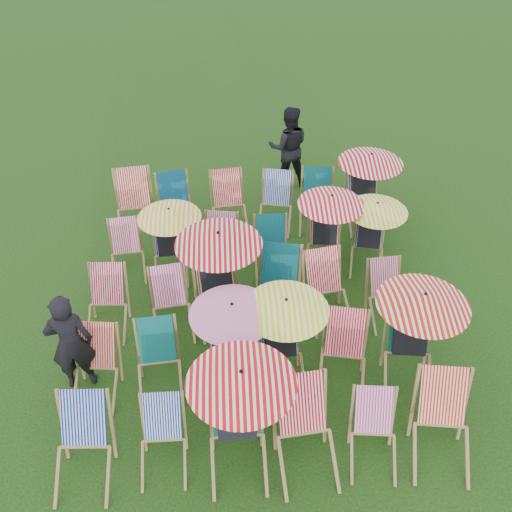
{
  "coord_description": "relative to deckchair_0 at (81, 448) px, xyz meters",
  "views": [
    {
      "loc": [
        -0.3,
        -5.85,
        6.15
      ],
      "look_at": [
        0.06,
        0.44,
        0.9
      ],
      "focal_mm": 40.0,
      "sensor_mm": 36.0,
      "label": 1
    }
  ],
  "objects": [
    {
      "name": "ground",
      "position": [
        2.03,
        2.27,
        -0.48
      ],
      "size": [
        100.0,
        100.0,
        0.0
      ],
      "primitive_type": "plane",
      "color": "black",
      "rests_on": "ground"
    },
    {
      "name": "deckchair_0",
      "position": [
        0.0,
        0.0,
        0.0
      ],
      "size": [
        0.68,
        0.92,
        0.96
      ],
      "rotation": [
        0.0,
        0.0,
        -0.05
      ],
      "color": "olive",
      "rests_on": "ground"
    },
    {
      "name": "deckchair_1",
      "position": [
        0.88,
        0.08,
        -0.07
      ],
      "size": [
        0.55,
        0.76,
        0.82
      ],
      "rotation": [
        0.0,
        0.0,
        0.0
      ],
      "color": "olive",
      "rests_on": "ground"
    },
    {
      "name": "deckchair_2",
      "position": [
        1.75,
        0.1,
        0.27
      ],
      "size": [
        1.21,
        1.26,
        1.43
      ],
      "rotation": [
        0.0,
        0.0,
        0.03
      ],
      "color": "olive",
      "rests_on": "ground"
    },
    {
      "name": "deckchair_3",
      "position": [
        2.5,
        0.01,
        0.03
      ],
      "size": [
        0.78,
        1.01,
        1.03
      ],
      "rotation": [
        0.0,
        0.0,
        0.11
      ],
      "color": "olive",
      "rests_on": "ground"
    },
    {
      "name": "deckchair_4",
      "position": [
        3.3,
        0.02,
        -0.06
      ],
      "size": [
        0.63,
        0.82,
        0.83
      ],
      "rotation": [
        0.0,
        0.0,
        -0.11
      ],
      "color": "olive",
      "rests_on": "ground"
    },
    {
      "name": "deckchair_5",
      "position": [
        4.09,
        0.03,
        0.03
      ],
      "size": [
        0.8,
        1.02,
        1.01
      ],
      "rotation": [
        0.0,
        0.0,
        -0.14
      ],
      "color": "olive",
      "rests_on": "ground"
    },
    {
      "name": "deckchair_6",
      "position": [
        -0.05,
        1.16,
        -0.05
      ],
      "size": [
        0.65,
        0.85,
        0.87
      ],
      "rotation": [
        0.0,
        0.0,
        -0.1
      ],
      "color": "olive",
      "rests_on": "ground"
    },
    {
      "name": "deckchair_7",
      "position": [
        0.75,
        1.21,
        -0.04
      ],
      "size": [
        0.66,
        0.86,
        0.88
      ],
      "rotation": [
        0.0,
        0.0,
        0.09
      ],
      "color": "olive",
      "rests_on": "ground"
    },
    {
      "name": "deckchair_8",
      "position": [
        1.66,
        1.28,
        0.19
      ],
      "size": [
        1.08,
        1.15,
        1.28
      ],
      "rotation": [
        0.0,
        0.0,
        -0.21
      ],
      "color": "olive",
      "rests_on": "ground"
    },
    {
      "name": "deckchair_9",
      "position": [
        2.35,
        1.29,
        0.2
      ],
      "size": [
        1.09,
        1.16,
        1.29
      ],
      "rotation": [
        0.0,
        0.0,
        0.09
      ],
      "color": "olive",
      "rests_on": "ground"
    },
    {
      "name": "deckchair_10",
      "position": [
        3.14,
        1.16,
        -0.02
      ],
      "size": [
        0.78,
        0.96,
        0.93
      ],
      "rotation": [
        0.0,
        0.0,
        -0.2
      ],
      "color": "olive",
      "rests_on": "ground"
    },
    {
      "name": "deckchair_11",
      "position": [
        4.02,
        1.2,
        0.25
      ],
      "size": [
        1.16,
        1.23,
        1.38
      ],
      "rotation": [
        0.0,
        0.0,
        -0.12
      ],
      "color": "olive",
      "rests_on": "ground"
    },
    {
      "name": "deckchair_12",
      "position": [
        -0.07,
        2.33,
        -0.04
      ],
      "size": [
        0.62,
        0.84,
        0.88
      ],
      "rotation": [
        0.0,
        0.0,
        -0.05
      ],
      "color": "olive",
      "rests_on": "ground"
    },
    {
      "name": "deckchair_13",
      "position": [
        0.86,
        2.25,
        -0.05
      ],
      "size": [
        0.7,
        0.88,
        0.87
      ],
      "rotation": [
        0.0,
        0.0,
        0.17
      ],
      "color": "olive",
      "rests_on": "ground"
    },
    {
      "name": "deckchair_14",
      "position": [
        1.54,
        2.45,
        0.28
      ],
      "size": [
        1.22,
        1.32,
        1.45
      ],
      "rotation": [
        0.0,
        0.0,
        0.17
      ],
      "color": "olive",
      "rests_on": "ground"
    },
    {
      "name": "deckchair_15",
      "position": [
        2.38,
        2.39,
        0.03
      ],
      "size": [
        0.84,
        1.05,
        1.02
      ],
      "rotation": [
        0.0,
        0.0,
        -0.19
      ],
      "color": "olive",
      "rests_on": "ground"
    },
    {
      "name": "deckchair_16",
      "position": [
        3.12,
        2.36,
        -0.01
      ],
      "size": [
        0.78,
        0.97,
        0.95
      ],
      "rotation": [
        0.0,
        0.0,
        0.18
      ],
      "color": "olive",
      "rests_on": "ground"
    },
    {
      "name": "deckchair_17",
      "position": [
        3.99,
        2.29,
        -0.07
      ],
      "size": [
        0.61,
        0.81,
        0.83
      ],
      "rotation": [
        0.0,
        0.0,
        0.08
      ],
      "color": "olive",
      "rests_on": "ground"
    },
    {
      "name": "deckchair_18",
      "position": [
        0.08,
        3.53,
        -0.07
      ],
      "size": [
        0.64,
        0.82,
        0.82
      ],
      "rotation": [
        0.0,
        0.0,
        0.14
      ],
      "color": "olive",
      "rests_on": "ground"
    },
    {
      "name": "deckchair_19",
      "position": [
        0.78,
        3.48,
        0.14
      ],
      "size": [
        0.99,
        1.05,
        1.17
      ],
      "rotation": [
        0.0,
        0.0,
        0.08
      ],
      "color": "olive",
      "rests_on": "ground"
    },
    {
      "name": "deckchair_20",
      "position": [
        1.55,
        3.49,
        -0.04
      ],
      "size": [
        0.71,
        0.9,
        0.89
      ],
      "rotation": [
        0.0,
        0.0,
        -0.16
      ],
      "color": "olive",
      "rests_on": "ground"
    },
    {
      "name": "deckchair_21",
      "position": [
        2.38,
        3.39,
        -0.05
      ],
      "size": [
        0.58,
        0.81,
        0.87
      ],
      "rotation": [
        0.0,
        0.0,
        0.01
      ],
      "color": "olive",
      "rests_on": "ground"
    },
    {
      "name": "deckchair_22",
      "position": [
        3.27,
        3.59,
        0.18
      ],
      "size": [
        1.05,
        1.11,
        1.25
      ],
      "rotation": [
        0.0,
        0.0,
        -0.1
      ],
      "color": "olive",
      "rests_on": "ground"
    },
    {
      "name": "deckchair_23",
      "position": [
        3.97,
        3.5,
        0.13
      ],
      "size": [
        0.97,
        1.04,
        1.16
      ],
      "rotation": [
        0.0,
        0.0,
        -0.21
      ],
      "color": "olive",
      "rests_on": "ground"
    },
    {
      "name": "deckchair_24",
      "position": [
        0.1,
        4.64,
        0.03
      ],
      "size": [
        0.8,
        1.03,
        1.03
      ],
      "rotation": [
        0.0,
        0.0,
        0.13
      ],
      "color": "olive",
      "rests_on": "ground"
    },
    {
      "name": "deckchair_25",
      "position": [
        0.81,
        4.64,
        -0.01
      ],
      "size": [
        0.77,
        0.96,
        0.94
      ],
      "rotation": [
        0.0,
        0.0,
        0.18
      ],
      "color": "olive",
      "rests_on": "ground"
    },
    {
      "name": "deckchair_26",
      "position": [
        1.73,
        4.67,
        -0.01
      ],
      "size": [
        0.72,
        0.93,
        0.94
      ],
      "rotation": [
        0.0,
        0.0,
        0.11
      ],
      "color": "olive",
      "rests_on": "ground"
    },
    {
      "name": "deckchair_27",
      "position": [
        2.55,
        4.69,
        -0.03
      ],
      "size": [
        0.73,
        0.92,
        0.9
      ],
      "rotation": [
        0.0,
        0.0,
        -0.18
      ],
      "color": "olive",
      "rests_on": "ground"
    },
    {
      "name": "deckchair_28",
      "position": [
        3.28,
        4.66,
        -0.01
      ],
      "size": [
        0.71,
        0.92,
        0.93
      ],
      "rotation": [
        0.0,
        0.0,
        -0.12
      ],
      "color": "olive",
      "rests_on": "ground"
    },
    {
      "name": "deckchair_29",
      "position": [
        4.13,
        4.69,
        0.21
      ],
      "size": [
        1.11,
        1.16,
        1.32
      ],
      "rotation": [
        0.0,
        0.0,
        0.03
      ],
      "color": "olive",
      "rests_on": "ground"
    },
    {
      "name": "person_left",
      "position": [
        -0.31,
        1.31,
        0.29
      ],
      "size": [
        0.62,
        0.46,
        1.55
      ],
      "primitive_type": "imported",
      "rotation": [
        0.0,
        0.0,
        3.3
      ],
      "color": "black",
      "rests_on": "ground"
    },
    {
      "name": "person_rear",
      "position": [
        2.9,
        6.03,
        0.32
      ],
      "size": [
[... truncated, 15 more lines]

